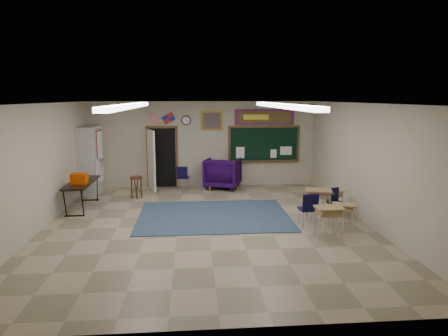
{
  "coord_description": "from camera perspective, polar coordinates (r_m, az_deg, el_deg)",
  "views": [
    {
      "loc": [
        -0.37,
        -9.5,
        3.15
      ],
      "look_at": [
        0.53,
        1.5,
        1.18
      ],
      "focal_mm": 32.0,
      "sensor_mm": 36.0,
      "label": 1
    }
  ],
  "objects": [
    {
      "name": "wall_clock",
      "position": [
        13.99,
        -5.44,
        6.8
      ],
      "size": [
        0.32,
        0.05,
        0.32
      ],
      "color": "black",
      "rests_on": "back_wall"
    },
    {
      "name": "bulletin_board",
      "position": [
        14.22,
        5.79,
        7.25
      ],
      "size": [
        2.1,
        0.05,
        0.55
      ],
      "color": "red",
      "rests_on": "back_wall"
    },
    {
      "name": "student_chair_reading",
      "position": [
        13.71,
        -5.87,
        -1.41
      ],
      "size": [
        0.49,
        0.49,
        0.84
      ],
      "primitive_type": null,
      "rotation": [
        0.0,
        0.0,
        2.97
      ],
      "color": "black",
      "rests_on": "floor"
    },
    {
      "name": "left_wall",
      "position": [
        10.31,
        -25.23,
        -0.06
      ],
      "size": [
        0.04,
        9.0,
        3.0
      ],
      "primitive_type": "cube",
      "color": "#AAA38A",
      "rests_on": "floor"
    },
    {
      "name": "wall_flags",
      "position": [
        14.0,
        -8.96,
        7.26
      ],
      "size": [
        1.16,
        0.06,
        0.7
      ],
      "primitive_type": null,
      "color": "red",
      "rests_on": "back_wall"
    },
    {
      "name": "framed_art_print",
      "position": [
        14.01,
        -1.74,
        6.85
      ],
      "size": [
        0.75,
        0.05,
        0.65
      ],
      "color": "#8B631A",
      "rests_on": "back_wall"
    },
    {
      "name": "student_chair_desk_b",
      "position": [
        10.9,
        15.76,
        -4.92
      ],
      "size": [
        0.49,
        0.49,
        0.79
      ],
      "primitive_type": null,
      "rotation": [
        0.0,
        0.0,
        0.3
      ],
      "color": "black",
      "rests_on": "floor"
    },
    {
      "name": "doorway",
      "position": [
        14.06,
        -9.24,
        1.43
      ],
      "size": [
        1.1,
        0.89,
        2.16
      ],
      "color": "black",
      "rests_on": "back_wall"
    },
    {
      "name": "back_wall",
      "position": [
        14.1,
        -3.15,
        3.39
      ],
      "size": [
        8.0,
        0.04,
        3.0
      ],
      "primitive_type": "cube",
      "color": "#AAA38A",
      "rests_on": "floor"
    },
    {
      "name": "fluorescent_strips",
      "position": [
        9.51,
        -2.48,
        8.85
      ],
      "size": [
        3.86,
        6.0,
        0.1
      ],
      "primitive_type": null,
      "color": "white",
      "rests_on": "ceiling"
    },
    {
      "name": "student_desk_front_left",
      "position": [
        10.67,
        13.3,
        -4.86
      ],
      "size": [
        0.76,
        0.63,
        0.79
      ],
      "rotation": [
        0.0,
        0.0,
        -0.23
      ],
      "color": "olive",
      "rests_on": "floor"
    },
    {
      "name": "ceiling",
      "position": [
        9.51,
        -2.49,
        9.21
      ],
      "size": [
        8.0,
        9.0,
        0.04
      ],
      "primitive_type": "cube",
      "color": "silver",
      "rests_on": "back_wall"
    },
    {
      "name": "front_wall",
      "position": [
        5.28,
        -0.45,
        -8.09
      ],
      "size": [
        8.0,
        0.04,
        3.0
      ],
      "primitive_type": "cube",
      "color": "#AAA38A",
      "rests_on": "floor"
    },
    {
      "name": "area_rug",
      "position": [
        10.79,
        -1.46,
        -6.81
      ],
      "size": [
        4.0,
        3.0,
        0.02
      ],
      "primitive_type": "cube",
      "color": "#31475D",
      "rests_on": "floor"
    },
    {
      "name": "student_chair_desk_a",
      "position": [
        10.0,
        11.86,
        -5.87
      ],
      "size": [
        0.46,
        0.46,
        0.86
      ],
      "primitive_type": null,
      "rotation": [
        0.0,
        0.0,
        3.2
      ],
      "color": "black",
      "rests_on": "floor"
    },
    {
      "name": "storage_cabinet",
      "position": [
        13.92,
        -18.52,
        1.12
      ],
      "size": [
        0.59,
        1.25,
        2.2
      ],
      "color": "#B3B3AE",
      "rests_on": "floor"
    },
    {
      "name": "student_desk_back_right",
      "position": [
        10.05,
        16.67,
        -6.48
      ],
      "size": [
        0.61,
        0.52,
        0.63
      ],
      "rotation": [
        0.0,
        0.0,
        -0.27
      ],
      "color": "olive",
      "rests_on": "floor"
    },
    {
      "name": "wingback_armchair",
      "position": [
        13.94,
        -0.17,
        -0.71
      ],
      "size": [
        1.45,
        1.47,
        1.06
      ],
      "primitive_type": "imported",
      "rotation": [
        0.0,
        0.0,
        2.8
      ],
      "color": "#1E0539",
      "rests_on": "floor"
    },
    {
      "name": "folding_table",
      "position": [
        12.11,
        -19.62,
        -3.49
      ],
      "size": [
        0.63,
        1.88,
        1.07
      ],
      "rotation": [
        0.0,
        0.0,
        -0.0
      ],
      "color": "black",
      "rests_on": "floor"
    },
    {
      "name": "student_desk_back_left",
      "position": [
        9.33,
        14.74,
        -7.32
      ],
      "size": [
        0.62,
        0.47,
        0.73
      ],
      "rotation": [
        0.0,
        0.0,
        0.03
      ],
      "color": "olive",
      "rests_on": "floor"
    },
    {
      "name": "chalkboard",
      "position": [
        14.3,
        5.72,
        3.3
      ],
      "size": [
        2.55,
        0.14,
        1.3
      ],
      "color": "brown",
      "rests_on": "back_wall"
    },
    {
      "name": "wooden_stool",
      "position": [
        12.85,
        -12.4,
        -2.68
      ],
      "size": [
        0.39,
        0.39,
        0.69
      ],
      "color": "#4C2A16",
      "rests_on": "floor"
    },
    {
      "name": "right_wall",
      "position": [
        10.59,
        19.76,
        0.56
      ],
      "size": [
        0.04,
        9.0,
        3.0
      ],
      "primitive_type": "cube",
      "color": "#AAA38A",
      "rests_on": "floor"
    },
    {
      "name": "floor",
      "position": [
        10.02,
        -2.35,
        -8.21
      ],
      "size": [
        9.0,
        9.0,
        0.0
      ],
      "primitive_type": "plane",
      "color": "tan",
      "rests_on": "ground"
    },
    {
      "name": "student_desk_front_right",
      "position": [
        11.31,
        15.28,
        -4.56
      ],
      "size": [
        0.66,
        0.62,
        0.63
      ],
      "rotation": [
        0.0,
        0.0,
        0.58
      ],
      "color": "olive",
      "rests_on": "floor"
    }
  ]
}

